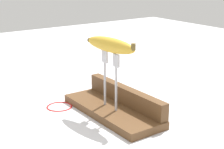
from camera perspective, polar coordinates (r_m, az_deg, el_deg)
ground_plane at (r=1.06m, az=0.00°, el=-6.34°), size 3.00×3.00×0.00m
wooden_board at (r=1.06m, az=0.00°, el=-5.77°), size 0.35×0.13×0.02m
board_backstop at (r=1.07m, az=2.20°, el=-3.35°), size 0.34×0.03×0.05m
fork_stand_center at (r=1.02m, az=-0.27°, el=-0.04°), size 0.08×0.01×0.17m
banana_raised_center at (r=0.99m, az=-0.27°, el=4.74°), size 0.19×0.06×0.04m
wire_coil at (r=1.13m, az=-8.39°, el=-5.01°), size 0.08×0.08×0.01m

